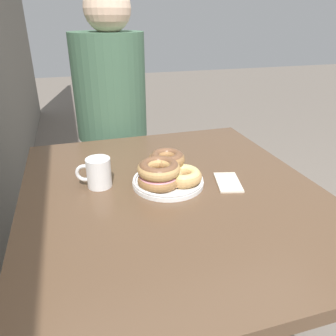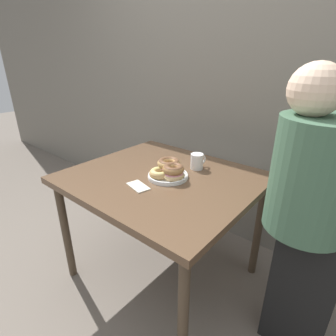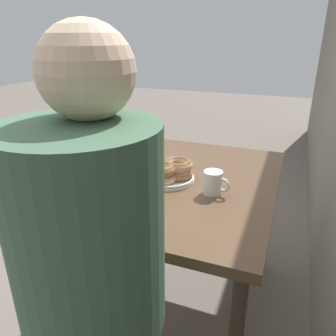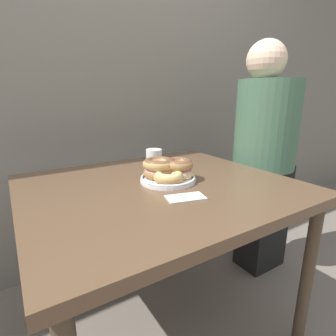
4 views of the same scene
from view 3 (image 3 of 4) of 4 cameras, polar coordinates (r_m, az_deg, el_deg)
The scene contains 6 objects.
ground_plane at distance 2.07m, azimuth -10.18°, elevation -19.27°, with size 14.00×14.00×0.00m, color #70665B.
dining_table at distance 1.54m, azimuth 0.44°, elevation -4.10°, with size 1.07×0.94×0.75m.
donut_plate at distance 1.45m, azimuth 0.11°, elevation -0.61°, with size 0.25×0.25×0.10m.
coffee_mug at distance 1.35m, azimuth 7.92°, elevation -2.50°, with size 0.08×0.11×0.10m.
person_figure at distance 0.88m, azimuth -13.24°, elevation -21.27°, with size 0.38×0.35×1.39m.
napkin at distance 1.59m, azimuth -5.96°, elevation -0.32°, with size 0.15×0.11×0.01m.
Camera 3 is at (1.29, 0.87, 1.36)m, focal length 35.00 mm.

